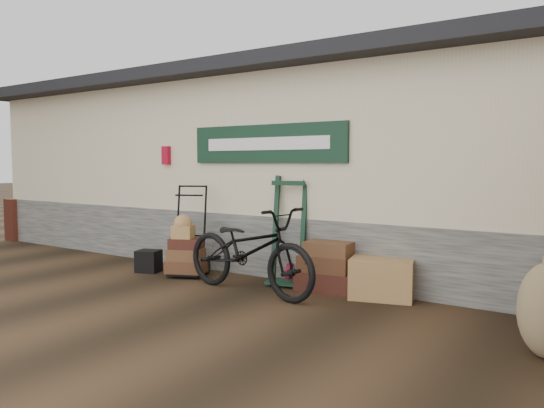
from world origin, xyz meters
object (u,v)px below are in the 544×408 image
Objects in this scene: black_trunk at (149,261)px; bicycle at (249,245)px; green_barrow at (288,230)px; wicker_hamper at (382,279)px; suitcase_stack at (326,266)px; porter_trolley at (189,229)px.

bicycle is at bearing -5.54° from black_trunk.
black_trunk is at bearing -178.03° from green_barrow.
wicker_hamper reaches higher than black_trunk.
suitcase_stack is 2.21× the size of black_trunk.
bicycle is (1.42, -0.42, -0.06)m from porter_trolley.
porter_trolley is at bearing -173.30° from suitcase_stack.
suitcase_stack is (0.64, -0.08, -0.42)m from green_barrow.
suitcase_stack is (2.18, 0.26, -0.35)m from porter_trolley.
green_barrow is 2.00× the size of suitcase_stack.
green_barrow is 1.48m from wicker_hamper.
porter_trolley is 0.63× the size of bicycle.
bicycle reaches higher than black_trunk.
wicker_hamper is 2.26× the size of black_trunk.
green_barrow is 0.77m from bicycle.
porter_trolley reaches higher than suitcase_stack.
black_trunk is at bearing 91.66° from bicycle.
porter_trolley reaches higher than bicycle.
green_barrow reaches higher than suitcase_stack.
suitcase_stack is 0.35× the size of bicycle.
bicycle is (-1.51, -0.71, 0.38)m from wicker_hamper.
green_barrow is (1.54, 0.33, 0.06)m from porter_trolley.
suitcase_stack is at bearing -17.02° from porter_trolley.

